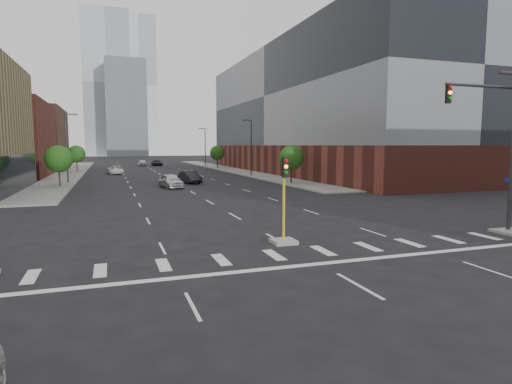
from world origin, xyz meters
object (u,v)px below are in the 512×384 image
car_deep_right (157,163)px  car_near_left (171,181)px  mast_arm_signal (502,134)px  car_far_left (115,170)px  median_traffic_signal (284,225)px  car_mid_right (190,177)px  car_distant (142,163)px

car_deep_right → car_near_left: bearing=-98.8°
mast_arm_signal → car_far_left: bearing=108.4°
median_traffic_signal → mast_arm_signal: mast_arm_signal is taller
car_mid_right → median_traffic_signal: bearing=-102.0°
car_far_left → car_distant: car_distant is taller
car_mid_right → car_deep_right: 51.19m
mast_arm_signal → car_mid_right: (-10.86, 38.02, -4.83)m
median_traffic_signal → car_deep_right: bearing=88.2°
median_traffic_signal → car_far_left: bearing=97.1°
median_traffic_signal → car_mid_right: median_traffic_signal is taller
car_deep_right → median_traffic_signal: bearing=-96.3°
median_traffic_signal → mast_arm_signal: bearing=-6.6°
mast_arm_signal → car_mid_right: size_ratio=1.83×
car_mid_right → car_distant: (-2.42, 51.23, -0.04)m
car_near_left → car_mid_right: (3.25, 5.61, -0.03)m
car_far_left → car_near_left: bearing=-84.9°
car_deep_right → car_mid_right: bearing=-95.6°
mast_arm_signal → car_deep_right: mast_arm_signal is taller
mast_arm_signal → car_far_left: size_ratio=1.81×
car_far_left → car_distant: size_ratio=1.10×
median_traffic_signal → car_far_left: 59.23m
mast_arm_signal → car_near_left: 35.67m
median_traffic_signal → car_near_left: 30.98m
median_traffic_signal → car_mid_right: size_ratio=0.89×
mast_arm_signal → car_near_left: (-14.11, 32.41, -4.80)m
car_mid_right → car_distant: size_ratio=1.08×
car_near_left → car_distant: car_near_left is taller
car_near_left → mast_arm_signal: bearing=-75.2°
car_mid_right → car_far_left: size_ratio=0.99×
median_traffic_signal → car_near_left: median_traffic_signal is taller
car_mid_right → car_distant: car_mid_right is taller
car_near_left → car_far_left: bearing=93.1°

